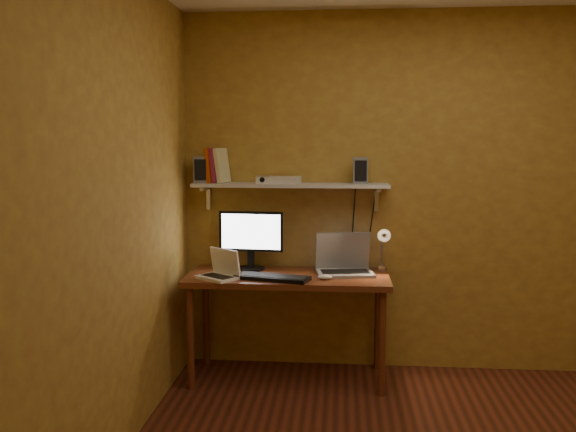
# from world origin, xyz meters

# --- Properties ---
(room) EXTENTS (3.44, 3.24, 2.64)m
(room) POSITION_xyz_m (0.00, 0.00, 1.30)
(room) COLOR maroon
(room) RESTS_ON ground
(desk) EXTENTS (1.40, 0.60, 0.75)m
(desk) POSITION_xyz_m (-0.91, 1.28, 0.66)
(desk) COLOR maroon
(desk) RESTS_ON ground
(wall_shelf) EXTENTS (1.40, 0.25, 0.21)m
(wall_shelf) POSITION_xyz_m (-0.91, 1.47, 1.36)
(wall_shelf) COLOR silver
(wall_shelf) RESTS_ON room
(monitor) EXTENTS (0.47, 0.21, 0.42)m
(monitor) POSITION_xyz_m (-1.19, 1.44, 0.99)
(monitor) COLOR black
(monitor) RESTS_ON desk
(laptop) EXTENTS (0.42, 0.34, 0.28)m
(laptop) POSITION_xyz_m (-0.52, 1.37, 0.82)
(laptop) COLOR gray
(laptop) RESTS_ON desk
(netbook) EXTENTS (0.32, 0.31, 0.20)m
(netbook) POSITION_xyz_m (-1.36, 1.13, 0.81)
(netbook) COLOR white
(netbook) RESTS_ON desk
(keyboard) EXTENTS (0.53, 0.29, 0.03)m
(keyboard) POSITION_xyz_m (-1.00, 1.12, 0.76)
(keyboard) COLOR black
(keyboard) RESTS_ON desk
(mouse) EXTENTS (0.10, 0.07, 0.03)m
(mouse) POSITION_xyz_m (-0.65, 1.15, 0.77)
(mouse) COLOR white
(mouse) RESTS_ON desk
(desk_lamp) EXTENTS (0.09, 0.23, 0.38)m
(desk_lamp) POSITION_xyz_m (-0.25, 1.41, 0.96)
(desk_lamp) COLOR silver
(desk_lamp) RESTS_ON desk
(speaker_left) EXTENTS (0.11, 0.11, 0.19)m
(speaker_left) POSITION_xyz_m (-1.55, 1.48, 1.47)
(speaker_left) COLOR gray
(speaker_left) RESTS_ON wall_shelf
(speaker_right) EXTENTS (0.10, 0.10, 0.19)m
(speaker_right) POSITION_xyz_m (-0.41, 1.48, 1.47)
(speaker_right) COLOR gray
(speaker_right) RESTS_ON wall_shelf
(books) EXTENTS (0.17, 0.18, 0.25)m
(books) POSITION_xyz_m (-1.45, 1.50, 1.50)
(books) COLOR #C64407
(books) RESTS_ON wall_shelf
(shelf_camera) EXTENTS (0.10, 0.05, 0.06)m
(shelf_camera) POSITION_xyz_m (-1.10, 1.41, 1.40)
(shelf_camera) COLOR silver
(shelf_camera) RESTS_ON wall_shelf
(router) EXTENTS (0.31, 0.23, 0.05)m
(router) POSITION_xyz_m (-0.99, 1.47, 1.40)
(router) COLOR white
(router) RESTS_ON wall_shelf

